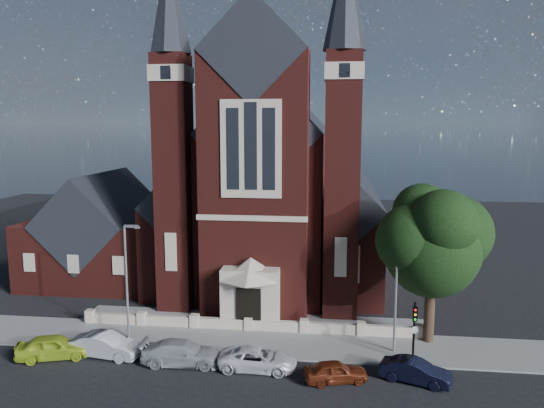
{
  "coord_description": "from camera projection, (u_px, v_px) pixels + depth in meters",
  "views": [
    {
      "loc": [
        6.1,
        -29.4,
        14.81
      ],
      "look_at": [
        1.02,
        12.0,
        8.46
      ],
      "focal_mm": 35.0,
      "sensor_mm": 36.0,
      "label": 1
    }
  ],
  "objects": [
    {
      "name": "car_silver_a",
      "position": [
        106.0,
        345.0,
        33.87
      ],
      "size": [
        4.79,
        2.17,
        1.52
      ],
      "primitive_type": "imported",
      "rotation": [
        0.0,
        0.0,
        1.45
      ],
      "color": "#B7B9C0",
      "rests_on": "ground"
    },
    {
      "name": "traffic_signal",
      "position": [
        414.0,
        325.0,
        32.48
      ],
      "size": [
        0.28,
        0.42,
        4.0
      ],
      "color": "black",
      "rests_on": "ground"
    },
    {
      "name": "car_dark_red",
      "position": [
        336.0,
        372.0,
        30.58
      ],
      "size": [
        3.94,
        2.39,
        1.25
      ],
      "primitive_type": "imported",
      "rotation": [
        0.0,
        0.0,
        1.84
      ],
      "color": "#622410",
      "rests_on": "ground"
    },
    {
      "name": "street_lamp_left",
      "position": [
        128.0,
        275.0,
        36.0
      ],
      "size": [
        1.16,
        0.22,
        8.09
      ],
      "color": "gray",
      "rests_on": "ground"
    },
    {
      "name": "car_silver_b",
      "position": [
        182.0,
        353.0,
        32.8
      ],
      "size": [
        5.18,
        2.28,
        1.48
      ],
      "primitive_type": "imported",
      "rotation": [
        0.0,
        0.0,
        1.61
      ],
      "color": "#A6A9AE",
      "rests_on": "ground"
    },
    {
      "name": "pavement_strip",
      "position": [
        244.0,
        342.0,
        36.23
      ],
      "size": [
        60.0,
        5.0,
        0.12
      ],
      "primitive_type": "cube",
      "color": "slate",
      "rests_on": "ground"
    },
    {
      "name": "car_white_suv",
      "position": [
        258.0,
        359.0,
        32.13
      ],
      "size": [
        4.78,
        2.24,
        1.32
      ],
      "primitive_type": "imported",
      "rotation": [
        0.0,
        0.0,
        1.56
      ],
      "color": "white",
      "rests_on": "ground"
    },
    {
      "name": "ground",
      "position": [
        265.0,
        294.0,
        46.53
      ],
      "size": [
        120.0,
        120.0,
        0.0
      ],
      "primitive_type": "plane",
      "color": "black",
      "rests_on": "ground"
    },
    {
      "name": "church",
      "position": [
        275.0,
        190.0,
        53.09
      ],
      "size": [
        20.01,
        34.9,
        29.2
      ],
      "color": "#501915",
      "rests_on": "ground"
    },
    {
      "name": "parish_hall",
      "position": [
        104.0,
        237.0,
        50.8
      ],
      "size": [
        12.0,
        12.2,
        10.24
      ],
      "color": "#501915",
      "rests_on": "ground"
    },
    {
      "name": "street_tree",
      "position": [
        435.0,
        244.0,
        34.85
      ],
      "size": [
        6.4,
        6.6,
        10.7
      ],
      "color": "black",
      "rests_on": "ground"
    },
    {
      "name": "car_lime_van",
      "position": [
        54.0,
        347.0,
        33.63
      ],
      "size": [
        4.85,
        3.15,
        1.54
      ],
      "primitive_type": "imported",
      "rotation": [
        0.0,
        0.0,
        1.89
      ],
      "color": "#ABC427",
      "rests_on": "ground"
    },
    {
      "name": "street_lamp_right",
      "position": [
        398.0,
        285.0,
        33.83
      ],
      "size": [
        1.16,
        0.22,
        8.09
      ],
      "color": "gray",
      "rests_on": "ground"
    },
    {
      "name": "forecourt_paving",
      "position": [
        253.0,
        321.0,
        40.16
      ],
      "size": [
        26.0,
        3.0,
        0.14
      ],
      "primitive_type": "cube",
      "color": "slate",
      "rests_on": "ground"
    },
    {
      "name": "car_navy",
      "position": [
        416.0,
        371.0,
        30.53
      ],
      "size": [
        4.28,
        2.68,
        1.33
      ],
      "primitive_type": "imported",
      "rotation": [
        0.0,
        0.0,
        1.23
      ],
      "color": "black",
      "rests_on": "ground"
    },
    {
      "name": "forecourt_wall",
      "position": [
        249.0,
        331.0,
        38.19
      ],
      "size": [
        24.0,
        0.4,
        0.9
      ],
      "primitive_type": "cube",
      "color": "#B9A993",
      "rests_on": "ground"
    }
  ]
}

